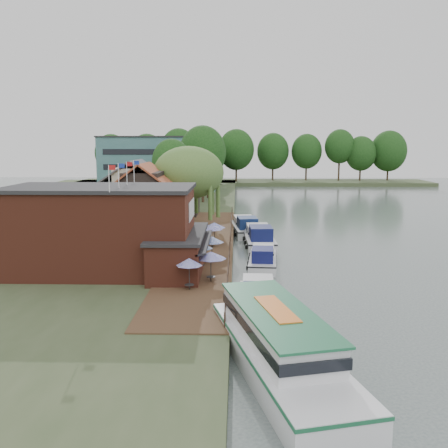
{
  "coord_description": "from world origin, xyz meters",
  "views": [
    {
      "loc": [
        -4.65,
        -41.85,
        11.78
      ],
      "look_at": [
        -6.0,
        12.0,
        3.0
      ],
      "focal_mm": 40.0,
      "sensor_mm": 36.0,
      "label": 1
    }
  ],
  "objects": [
    {
      "name": "cruiser_1",
      "position": [
        -2.08,
        4.99,
        1.07
      ],
      "size": [
        3.55,
        9.17,
        2.14
      ],
      "primitive_type": null,
      "rotation": [
        0.0,
        0.0,
        -0.07
      ],
      "color": "silver",
      "rests_on": "ground"
    },
    {
      "name": "hotel_block",
      "position": [
        -22.0,
        70.0,
        7.15
      ],
      "size": [
        25.4,
        12.4,
        12.3
      ],
      "primitive_type": null,
      "color": "#38666B",
      "rests_on": "land_bank"
    },
    {
      "name": "quay_rail",
      "position": [
        -5.3,
        10.5,
        1.5
      ],
      "size": [
        0.2,
        49.0,
        1.0
      ],
      "primitive_type": null,
      "color": "black",
      "rests_on": "land_bank"
    },
    {
      "name": "cottage_c",
      "position": [
        -14.0,
        33.0,
        5.25
      ],
      "size": [
        7.6,
        7.6,
        8.5
      ],
      "primitive_type": null,
      "color": "black",
      "rests_on": "land_bank"
    },
    {
      "name": "pub",
      "position": [
        -14.0,
        -1.0,
        4.65
      ],
      "size": [
        20.0,
        11.0,
        7.3
      ],
      "primitive_type": null,
      "color": "maroon",
      "rests_on": "land_bank"
    },
    {
      "name": "ground",
      "position": [
        0.0,
        0.0,
        0.0
      ],
      "size": [
        260.0,
        260.0,
        0.0
      ],
      "primitive_type": "plane",
      "color": "#485351",
      "rests_on": "ground"
    },
    {
      "name": "cottage_b",
      "position": [
        -18.0,
        24.0,
        5.25
      ],
      "size": [
        9.6,
        8.6,
        8.5
      ],
      "primitive_type": null,
      "color": "beige",
      "rests_on": "land_bank"
    },
    {
      "name": "bank_tree_0",
      "position": [
        -15.57,
        42.32,
        6.75
      ],
      "size": [
        6.67,
        6.67,
        11.51
      ],
      "primitive_type": null,
      "color": "#143811",
      "rests_on": "land_bank"
    },
    {
      "name": "umbrella_1",
      "position": [
        -6.62,
        -4.22,
        2.29
      ],
      "size": [
        2.43,
        2.43,
        2.38
      ],
      "primitive_type": null,
      "color": "#1B1A91",
      "rests_on": "quay_deck"
    },
    {
      "name": "umbrella_0",
      "position": [
        -8.08,
        -6.47,
        2.29
      ],
      "size": [
        1.94,
        1.94,
        2.38
      ],
      "primitive_type": null,
      "color": "navy",
      "rests_on": "quay_deck"
    },
    {
      "name": "umbrella_3",
      "position": [
        -6.84,
        2.16,
        2.29
      ],
      "size": [
        2.18,
        2.18,
        2.38
      ],
      "primitive_type": null,
      "color": "navy",
      "rests_on": "quay_deck"
    },
    {
      "name": "tour_boat",
      "position": [
        -2.34,
        -17.43,
        1.63
      ],
      "size": [
        7.75,
        15.48,
        3.26
      ],
      "primitive_type": null,
      "rotation": [
        0.0,
        0.0,
        0.25
      ],
      "color": "silver",
      "rests_on": "ground"
    },
    {
      "name": "quay_deck",
      "position": [
        -8.0,
        10.0,
        1.05
      ],
      "size": [
        6.0,
        50.0,
        0.1
      ],
      "primitive_type": "cube",
      "color": "#47301E",
      "rests_on": "land_bank"
    },
    {
      "name": "umbrella_4",
      "position": [
        -8.13,
        4.6,
        2.29
      ],
      "size": [
        2.13,
        2.13,
        2.38
      ],
      "primitive_type": null,
      "color": "#1B3696",
      "rests_on": "quay_deck"
    },
    {
      "name": "cruiser_2",
      "position": [
        -2.03,
        14.63,
        1.32
      ],
      "size": [
        3.99,
        10.91,
        2.64
      ],
      "primitive_type": null,
      "rotation": [
        0.0,
        0.0,
        0.05
      ],
      "color": "silver",
      "rests_on": "ground"
    },
    {
      "name": "swan",
      "position": [
        -2.44,
        -12.62,
        0.22
      ],
      "size": [
        0.44,
        0.44,
        0.44
      ],
      "primitive_type": "sphere",
      "color": "white",
      "rests_on": "ground"
    },
    {
      "name": "umbrella_2",
      "position": [
        -7.7,
        -0.47,
        2.29
      ],
      "size": [
        2.15,
        2.15,
        2.38
      ],
      "primitive_type": null,
      "color": "#1B4596",
      "rests_on": "quay_deck"
    },
    {
      "name": "umbrella_6",
      "position": [
        -6.97,
        10.06,
        2.29
      ],
      "size": [
        2.39,
        2.39,
        2.38
      ],
      "primitive_type": null,
      "color": "#1B2597",
      "rests_on": "quay_deck"
    },
    {
      "name": "bank_tree_2",
      "position": [
        -10.28,
        56.24,
        7.09
      ],
      "size": [
        6.13,
        6.13,
        12.19
      ],
      "primitive_type": null,
      "color": "#143811",
      "rests_on": "land_bank"
    },
    {
      "name": "umbrella_5",
      "position": [
        -7.08,
        8.85,
        2.29
      ],
      "size": [
        2.03,
        2.03,
        2.38
      ],
      "primitive_type": null,
      "color": "navy",
      "rests_on": "quay_deck"
    },
    {
      "name": "land_bank",
      "position": [
        -30.0,
        35.0,
        0.5
      ],
      "size": [
        50.0,
        140.0,
        1.0
      ],
      "primitive_type": "cube",
      "color": "#384728",
      "rests_on": "ground"
    },
    {
      "name": "willow",
      "position": [
        -10.5,
        19.0,
        6.21
      ],
      "size": [
        8.6,
        8.6,
        10.43
      ],
      "primitive_type": null,
      "color": "#476B2D",
      "rests_on": "land_bank"
    },
    {
      "name": "bank_tree_4",
      "position": [
        -10.53,
        88.0,
        7.07
      ],
      "size": [
        6.34,
        6.34,
        12.14
      ],
      "primitive_type": null,
      "color": "#143811",
      "rests_on": "land_bank"
    },
    {
      "name": "cruiser_3",
      "position": [
        -3.48,
        22.12,
        1.27
      ],
      "size": [
        4.51,
        10.72,
        2.54
      ],
      "primitive_type": null,
      "rotation": [
        0.0,
        0.0,
        0.11
      ],
      "color": "white",
      "rests_on": "ground"
    },
    {
      "name": "cruiser_0",
      "position": [
        -3.08,
        -7.97,
        1.16
      ],
      "size": [
        3.37,
        9.7,
        2.32
      ],
      "primitive_type": null,
      "rotation": [
        0.0,
        0.0,
        -0.03
      ],
      "color": "silver",
      "rests_on": "ground"
    },
    {
      "name": "bank_tree_3",
      "position": [
        -10.96,
        78.34,
        6.43
      ],
      "size": [
        6.43,
        6.43,
        10.85
      ],
      "primitive_type": null,
      "color": "#143811",
      "rests_on": "land_bank"
    },
    {
      "name": "bank_tree_5",
      "position": [
        -13.06,
        94.74,
        6.72
      ],
      "size": [
        7.5,
        7.5,
        11.44
      ],
      "primitive_type": null,
      "color": "#143811",
      "rests_on": "land_bank"
    },
    {
      "name": "cottage_a",
      "position": [
        -15.0,
        14.0,
        5.25
      ],
      "size": [
        8.6,
        7.6,
        8.5
      ],
      "primitive_type": null,
      "color": "black",
      "rests_on": "land_bank"
    },
    {
      "name": "bank_tree_1",
      "position": [
        -10.83,
        49.37,
        7.97
      ],
      "size": [
        8.51,
        8.51,
        13.94
      ],
      "primitive_type": null,
      "color": "#143811",
      "rests_on": "land_bank"
    }
  ]
}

